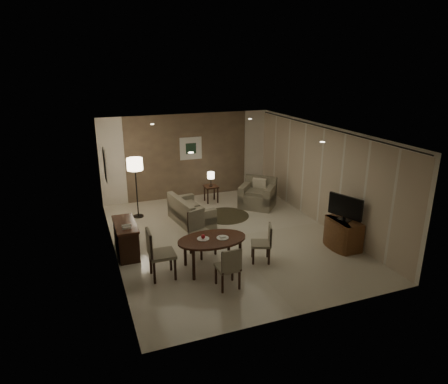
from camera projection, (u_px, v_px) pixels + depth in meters
name	position (u px, v px, depth m)	size (l,w,h in m)	color
room_shell	(221.00, 182.00, 10.07)	(5.50, 7.00, 2.70)	beige
taupe_accent	(188.00, 156.00, 12.81)	(3.96, 0.03, 2.70)	#7A644C
curtain_wall	(321.00, 177.00, 10.62)	(0.08, 6.70, 2.58)	beige
curtain_rod	(325.00, 127.00, 10.21)	(0.03, 0.03, 6.80)	black
art_back_frame	(191.00, 148.00, 12.74)	(0.72, 0.03, 0.72)	silver
art_back_canvas	(191.00, 148.00, 12.72)	(0.34, 0.01, 0.34)	#1D3423
art_left_frame	(105.00, 165.00, 9.70)	(0.03, 0.60, 0.80)	silver
art_left_canvas	(106.00, 165.00, 9.71)	(0.01, 0.46, 0.64)	gray
downlight_nl	(191.00, 153.00, 7.22)	(0.10, 0.10, 0.01)	white
downlight_nr	(322.00, 142.00, 8.16)	(0.10, 0.10, 0.01)	white
downlight_fl	(152.00, 124.00, 10.42)	(0.10, 0.10, 0.01)	white
downlight_fr	(250.00, 119.00, 11.36)	(0.10, 0.10, 0.01)	white
console_desk	(126.00, 238.00, 9.18)	(0.48, 1.20, 0.75)	#482917
telephone	(126.00, 226.00, 8.78)	(0.20, 0.14, 0.09)	white
tv_cabinet	(343.00, 234.00, 9.50)	(0.48, 0.90, 0.70)	brown
flat_tv	(345.00, 207.00, 9.28)	(0.06, 0.88, 0.60)	black
dining_table	(212.00, 254.00, 8.53)	(1.48, 0.93, 0.69)	#482917
chair_near	(228.00, 267.00, 7.79)	(0.43, 0.43, 0.89)	gray
chair_far	(203.00, 234.00, 9.11)	(0.49, 0.49, 1.02)	gray
chair_left	(162.00, 254.00, 8.13)	(0.51, 0.51, 1.06)	gray
chair_right	(261.00, 243.00, 8.82)	(0.42, 0.42, 0.86)	gray
plate_a	(203.00, 239.00, 8.40)	(0.26, 0.26, 0.02)	white
plate_b	(223.00, 238.00, 8.44)	(0.26, 0.26, 0.02)	white
fruit_apple	(203.00, 236.00, 8.38)	(0.09, 0.09, 0.09)	#A9131B
napkin	(223.00, 237.00, 8.44)	(0.12, 0.08, 0.03)	white
round_rug	(226.00, 216.00, 11.53)	(1.33, 1.33, 0.01)	#453F26
sofa	(191.00, 210.00, 10.95)	(0.78, 1.55, 0.73)	gray
armchair	(257.00, 193.00, 12.13)	(0.98, 0.93, 0.87)	gray
side_table	(211.00, 194.00, 12.60)	(0.41, 0.41, 0.52)	black
table_lamp	(211.00, 178.00, 12.44)	(0.22, 0.22, 0.50)	#FFEAC1
floor_lamp	(137.00, 188.00, 11.20)	(0.44, 0.44, 1.72)	#FFE5B7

